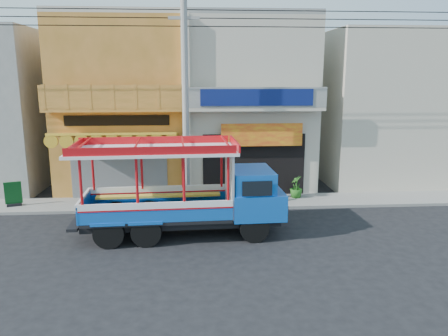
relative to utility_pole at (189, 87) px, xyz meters
name	(u,v)px	position (x,y,z in m)	size (l,w,h in m)	color
ground	(215,237)	(0.85, -3.30, -5.03)	(90.00, 90.00, 0.00)	black
sidewalk	(211,202)	(0.85, 0.70, -4.97)	(30.00, 2.00, 0.12)	slate
shophouse_left	(127,103)	(-3.15, 4.66, -0.92)	(6.00, 7.50, 8.24)	#A86F25
shophouse_right	(247,103)	(2.85, 4.66, -0.93)	(6.00, 6.75, 8.24)	beige
party_pilaster	(186,110)	(-0.15, 1.55, -1.03)	(0.35, 0.30, 8.00)	beige
filler_building_right	(380,108)	(9.85, 4.70, -1.23)	(6.00, 6.00, 7.60)	beige
utility_pole	(189,87)	(0.00, 0.00, 0.00)	(28.00, 0.26, 9.00)	gray
songthaew_truck	(196,190)	(0.20, -2.94, -3.43)	(7.21, 2.65, 3.32)	black
green_sign	(13,196)	(-7.38, 0.61, -4.48)	(0.66, 0.47, 1.02)	black
potted_plant_a	(234,188)	(1.86, 0.75, -4.37)	(0.98, 0.85, 1.09)	#24601B
potted_plant_b	(260,191)	(2.93, 0.16, -4.37)	(0.60, 0.49, 1.09)	#24601B
potted_plant_c	(296,187)	(4.67, 1.02, -4.42)	(0.55, 0.55, 0.98)	#24601B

